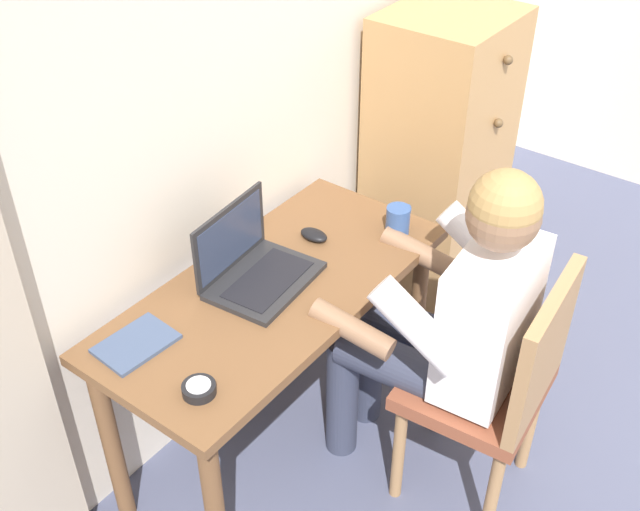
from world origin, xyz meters
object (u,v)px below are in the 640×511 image
Objects in this scene: person_seated at (448,315)px; coffee_mug at (398,219)px; chair at (498,382)px; desk_clock at (199,389)px; desk at (276,314)px; dresser at (438,162)px; computer_mouse at (314,235)px; notebook_pad at (136,344)px; laptop at (253,266)px.

coffee_mug is at bearing 54.21° from person_seated.
chair is 9.95× the size of desk_clock.
desk is at bearing 15.69° from desk_clock.
desk is at bearing -176.83° from dresser.
computer_mouse is 1.11× the size of desk_clock.
person_seated is 12.14× the size of computer_mouse.
computer_mouse reaches higher than desk_clock.
desk is 1.12m from dresser.
chair is at bearing -91.68° from computer_mouse.
desk_clock is 0.75× the size of coffee_mug.
desk is 0.31m from computer_mouse.
dresser reaches higher than coffee_mug.
chair is 0.75m from computer_mouse.
person_seated is at bearing 94.58° from chair.
chair is at bearing -45.49° from notebook_pad.
computer_mouse is 0.75m from desk_clock.
desk_clock is (-0.45, -0.20, -0.04)m from laptop.
coffee_mug is at bearing -13.29° from notebook_pad.
computer_mouse is at bearing 88.27° from chair.
chair reaches higher than notebook_pad.
person_seated reaches higher than computer_mouse.
laptop is (-0.25, 0.55, 0.08)m from person_seated.
computer_mouse is (0.04, 0.53, 0.05)m from person_seated.
person_seated reaches higher than laptop.
notebook_pad is 0.96m from coffee_mug.
chair is 4.27× the size of notebook_pad.
computer_mouse is 0.48× the size of notebook_pad.
desk_clock is at bearing -91.25° from notebook_pad.
notebook_pad reaches higher than desk.
coffee_mug is (0.94, -0.02, 0.03)m from desk_clock.
computer_mouse is (0.02, 0.72, 0.23)m from chair.
dresser is 1.14m from laptop.
dresser is 13.84× the size of desk_clock.
notebook_pad is (-0.44, 0.14, 0.12)m from desk.
person_seated is at bearing -125.79° from coffee_mug.
coffee_mug reaches higher than desk_clock.
laptop is 0.43m from notebook_pad.
desk is at bearing -80.83° from laptop.
notebook_pad is (-1.56, 0.08, 0.10)m from dresser.
laptop reaches higher than computer_mouse.
computer_mouse is (-0.85, -0.01, 0.11)m from dresser.
desk_clock is at bearing -165.90° from computer_mouse.
dresser reaches higher than desk_clock.
laptop is 0.53m from coffee_mug.
laptop is 3.02× the size of coffee_mug.
chair is at bearing -113.61° from coffee_mug.
coffee_mug is (-0.64, -0.21, 0.14)m from dresser.
computer_mouse reaches higher than notebook_pad.
laptop is (-0.01, 0.07, 0.17)m from desk.
desk_clock is (-0.46, -0.13, 0.13)m from desk.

